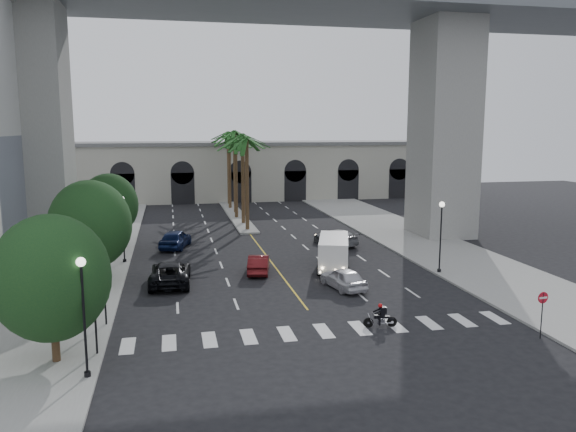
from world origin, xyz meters
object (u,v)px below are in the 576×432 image
at_px(car_c, 170,273).
at_px(do_not_enter_sign, 543,305).
at_px(traffic_signal_near, 95,305).
at_px(car_b, 259,264).
at_px(traffic_signal_far, 104,282).
at_px(pedestrian_a, 15,311).
at_px(car_a, 343,278).
at_px(lamp_post_right, 441,231).
at_px(motorcycle_rider, 381,316).
at_px(lamp_post_left_near, 83,307).
at_px(pedestrian_b, 33,303).
at_px(car_e, 175,239).
at_px(lamp_post_left_far, 123,223).
at_px(cargo_van, 334,252).
at_px(car_d, 336,237).

xyz_separation_m(car_c, do_not_enter_sign, (18.39, -14.07, 0.99)).
xyz_separation_m(traffic_signal_near, car_b, (9.80, 13.51, -1.82)).
xyz_separation_m(traffic_signal_far, pedestrian_a, (-4.74, 0.97, -1.58)).
bearing_deg(car_b, car_a, 144.89).
distance_m(lamp_post_right, do_not_enter_sign, 12.92).
xyz_separation_m(traffic_signal_near, traffic_signal_far, (0.00, 4.00, 0.00)).
bearing_deg(pedestrian_a, lamp_post_right, -19.21).
bearing_deg(pedestrian_a, motorcycle_rider, -42.49).
height_order(lamp_post_left_near, pedestrian_b, lamp_post_left_near).
distance_m(pedestrian_b, do_not_enter_sign, 27.11).
relative_size(car_a, pedestrian_b, 2.43).
bearing_deg(do_not_enter_sign, car_e, 119.79).
relative_size(traffic_signal_far, car_e, 0.74).
relative_size(lamp_post_left_far, traffic_signal_far, 1.47).
distance_m(car_b, do_not_enter_sign, 19.89).
xyz_separation_m(motorcycle_rider, pedestrian_b, (-18.53, 4.89, 0.41)).
bearing_deg(car_c, lamp_post_right, 179.21).
height_order(traffic_signal_far, car_b, traffic_signal_far).
relative_size(lamp_post_left_near, traffic_signal_far, 1.47).
xyz_separation_m(car_a, pedestrian_a, (-19.41, -3.37, 0.22)).
height_order(lamp_post_left_far, car_a, lamp_post_left_far).
bearing_deg(motorcycle_rider, cargo_van, 91.73).
distance_m(pedestrian_a, pedestrian_b, 1.09).
relative_size(traffic_signal_far, do_not_enter_sign, 1.48).
bearing_deg(pedestrian_b, car_d, 59.72).
distance_m(lamp_post_left_near, motorcycle_rider, 15.20).
height_order(car_c, pedestrian_a, pedestrian_a).
relative_size(car_a, car_c, 0.73).
xyz_separation_m(lamp_post_right, cargo_van, (-7.20, 2.90, -1.87)).
bearing_deg(car_b, lamp_post_left_near, 69.86).
relative_size(lamp_post_left_far, traffic_signal_near, 1.47).
bearing_deg(pedestrian_b, lamp_post_left_near, -40.69).
distance_m(traffic_signal_near, pedestrian_a, 7.04).
bearing_deg(pedestrian_a, lamp_post_left_near, -88.77).
bearing_deg(traffic_signal_near, pedestrian_a, 133.63).
distance_m(traffic_signal_near, traffic_signal_far, 4.00).
xyz_separation_m(lamp_post_left_far, car_a, (14.78, -10.16, -2.51)).
bearing_deg(car_d, traffic_signal_far, 21.68).
height_order(cargo_van, pedestrian_b, cargo_van).
bearing_deg(car_b, traffic_signal_near, 65.63).
height_order(lamp_post_right, car_d, lamp_post_right).
distance_m(motorcycle_rider, car_d, 21.30).
bearing_deg(do_not_enter_sign, motorcycle_rider, 151.20).
xyz_separation_m(traffic_signal_far, car_e, (3.89, 19.50, -1.67)).
bearing_deg(lamp_post_left_near, cargo_van, 45.55).
xyz_separation_m(lamp_post_right, car_e, (-18.81, 13.00, -2.38)).
bearing_deg(traffic_signal_far, lamp_post_left_far, 90.40).
distance_m(car_d, do_not_enter_sign, 24.50).
distance_m(lamp_post_right, car_d, 12.50).
bearing_deg(pedestrian_a, car_c, 9.17).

